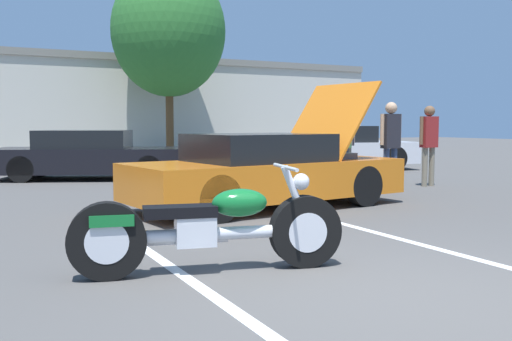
{
  "coord_description": "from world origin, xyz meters",
  "views": [
    {
      "loc": [
        -3.03,
        -3.34,
        1.37
      ],
      "look_at": [
        0.11,
        2.81,
        0.8
      ],
      "focal_mm": 40.0,
      "sensor_mm": 36.0,
      "label": 1
    }
  ],
  "objects_px": {
    "show_car_hood_open": "(268,171)",
    "parked_car_right_row": "(340,149)",
    "tree_background": "(169,31)",
    "motorcycle": "(210,229)",
    "spectator_far_lot": "(342,138)",
    "spectator_midground": "(345,137)",
    "parked_car_mid_row": "(91,156)",
    "spectator_by_show_car": "(429,138)",
    "spectator_near_motorcycle": "(391,138)"
  },
  "relations": [
    {
      "from": "parked_car_right_row",
      "to": "spectator_by_show_car",
      "type": "distance_m",
      "value": 4.8
    },
    {
      "from": "spectator_far_lot",
      "to": "spectator_near_motorcycle",
      "type": "bearing_deg",
      "value": -47.89
    },
    {
      "from": "spectator_by_show_car",
      "to": "spectator_midground",
      "type": "relative_size",
      "value": 0.99
    },
    {
      "from": "parked_car_right_row",
      "to": "spectator_far_lot",
      "type": "distance_m",
      "value": 5.27
    },
    {
      "from": "tree_background",
      "to": "motorcycle",
      "type": "bearing_deg",
      "value": -107.4
    },
    {
      "from": "parked_car_right_row",
      "to": "parked_car_mid_row",
      "type": "distance_m",
      "value": 7.26
    },
    {
      "from": "tree_background",
      "to": "parked_car_right_row",
      "type": "height_order",
      "value": "tree_background"
    },
    {
      "from": "parked_car_right_row",
      "to": "tree_background",
      "type": "bearing_deg",
      "value": 118.51
    },
    {
      "from": "motorcycle",
      "to": "parked_car_mid_row",
      "type": "height_order",
      "value": "parked_car_mid_row"
    },
    {
      "from": "spectator_near_motorcycle",
      "to": "spectator_far_lot",
      "type": "height_order",
      "value": "spectator_near_motorcycle"
    },
    {
      "from": "tree_background",
      "to": "spectator_near_motorcycle",
      "type": "xyz_separation_m",
      "value": [
        0.11,
        -13.56,
        -4.03
      ]
    },
    {
      "from": "spectator_by_show_car",
      "to": "spectator_midground",
      "type": "height_order",
      "value": "spectator_midground"
    },
    {
      "from": "show_car_hood_open",
      "to": "spectator_near_motorcycle",
      "type": "xyz_separation_m",
      "value": [
        3.26,
        0.84,
        0.48
      ]
    },
    {
      "from": "parked_car_mid_row",
      "to": "spectator_midground",
      "type": "distance_m",
      "value": 6.22
    },
    {
      "from": "tree_background",
      "to": "spectator_near_motorcycle",
      "type": "height_order",
      "value": "tree_background"
    },
    {
      "from": "parked_car_mid_row",
      "to": "spectator_by_show_car",
      "type": "relative_size",
      "value": 2.87
    },
    {
      "from": "motorcycle",
      "to": "parked_car_right_row",
      "type": "xyz_separation_m",
      "value": [
        8.03,
        9.24,
        0.21
      ]
    },
    {
      "from": "motorcycle",
      "to": "spectator_midground",
      "type": "xyz_separation_m",
      "value": [
        5.85,
        5.99,
        0.66
      ]
    },
    {
      "from": "show_car_hood_open",
      "to": "spectator_far_lot",
      "type": "xyz_separation_m",
      "value": [
        2.59,
        1.58,
        0.47
      ]
    },
    {
      "from": "tree_background",
      "to": "show_car_hood_open",
      "type": "relative_size",
      "value": 1.64
    },
    {
      "from": "tree_background",
      "to": "spectator_midground",
      "type": "bearing_deg",
      "value": -88.61
    },
    {
      "from": "tree_background",
      "to": "spectator_midground",
      "type": "xyz_separation_m",
      "value": [
        0.29,
        -11.78,
        -4.04
      ]
    },
    {
      "from": "parked_car_mid_row",
      "to": "show_car_hood_open",
      "type": "bearing_deg",
      "value": -52.18
    },
    {
      "from": "tree_background",
      "to": "spectator_midground",
      "type": "distance_m",
      "value": 12.46
    },
    {
      "from": "spectator_by_show_car",
      "to": "spectator_near_motorcycle",
      "type": "bearing_deg",
      "value": -165.46
    },
    {
      "from": "motorcycle",
      "to": "show_car_hood_open",
      "type": "bearing_deg",
      "value": 67.17
    },
    {
      "from": "spectator_near_motorcycle",
      "to": "parked_car_mid_row",
      "type": "bearing_deg",
      "value": 132.4
    },
    {
      "from": "parked_car_right_row",
      "to": "spectator_far_lot",
      "type": "xyz_separation_m",
      "value": [
        -3.03,
        -4.29,
        0.44
      ]
    },
    {
      "from": "spectator_near_motorcycle",
      "to": "spectator_far_lot",
      "type": "xyz_separation_m",
      "value": [
        -0.67,
        0.74,
        -0.01
      ]
    },
    {
      "from": "tree_background",
      "to": "motorcycle",
      "type": "relative_size",
      "value": 3.12
    },
    {
      "from": "parked_car_right_row",
      "to": "motorcycle",
      "type": "bearing_deg",
      "value": -118.63
    },
    {
      "from": "parked_car_right_row",
      "to": "spectator_by_show_car",
      "type": "relative_size",
      "value": 2.57
    },
    {
      "from": "motorcycle",
      "to": "spectator_far_lot",
      "type": "bearing_deg",
      "value": 57.49
    },
    {
      "from": "tree_background",
      "to": "spectator_far_lot",
      "type": "bearing_deg",
      "value": -92.52
    },
    {
      "from": "spectator_midground",
      "to": "spectator_far_lot",
      "type": "height_order",
      "value": "spectator_midground"
    },
    {
      "from": "spectator_near_motorcycle",
      "to": "spectator_midground",
      "type": "xyz_separation_m",
      "value": [
        0.18,
        1.78,
        -0.01
      ]
    },
    {
      "from": "spectator_near_motorcycle",
      "to": "spectator_by_show_car",
      "type": "xyz_separation_m",
      "value": [
        1.37,
        0.35,
        -0.03
      ]
    },
    {
      "from": "parked_car_mid_row",
      "to": "spectator_near_motorcycle",
      "type": "distance_m",
      "value": 7.27
    },
    {
      "from": "spectator_by_show_car",
      "to": "spectator_far_lot",
      "type": "distance_m",
      "value": 2.07
    },
    {
      "from": "spectator_by_show_car",
      "to": "spectator_far_lot",
      "type": "xyz_separation_m",
      "value": [
        -2.03,
        0.39,
        0.02
      ]
    },
    {
      "from": "spectator_by_show_car",
      "to": "spectator_midground",
      "type": "xyz_separation_m",
      "value": [
        -1.19,
        1.43,
        0.02
      ]
    },
    {
      "from": "motorcycle",
      "to": "spectator_by_show_car",
      "type": "height_order",
      "value": "spectator_by_show_car"
    },
    {
      "from": "show_car_hood_open",
      "to": "parked_car_right_row",
      "type": "height_order",
      "value": "show_car_hood_open"
    },
    {
      "from": "tree_background",
      "to": "spectator_far_lot",
      "type": "distance_m",
      "value": 13.46
    },
    {
      "from": "motorcycle",
      "to": "spectator_far_lot",
      "type": "distance_m",
      "value": 7.07
    },
    {
      "from": "motorcycle",
      "to": "show_car_hood_open",
      "type": "xyz_separation_m",
      "value": [
        2.41,
        3.36,
        0.19
      ]
    },
    {
      "from": "spectator_midground",
      "to": "spectator_far_lot",
      "type": "relative_size",
      "value": 1.0
    },
    {
      "from": "spectator_midground",
      "to": "spectator_far_lot",
      "type": "xyz_separation_m",
      "value": [
        -0.85,
        -1.04,
        -0.0
      ]
    },
    {
      "from": "parked_car_mid_row",
      "to": "spectator_by_show_car",
      "type": "bearing_deg",
      "value": -15.54
    },
    {
      "from": "parked_car_right_row",
      "to": "spectator_near_motorcycle",
      "type": "distance_m",
      "value": 5.57
    }
  ]
}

